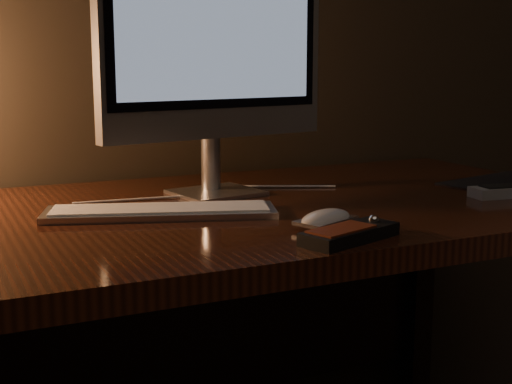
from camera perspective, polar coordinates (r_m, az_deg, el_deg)
name	(u,v)px	position (r m, az deg, el deg)	size (l,w,h in m)	color
desk	(193,267)	(1.39, -5.10, -5.98)	(1.60, 0.75, 0.75)	#39180D
monitor	(216,38)	(1.40, -3.25, 12.19)	(0.49, 0.17, 0.52)	silver
keyboard	(161,211)	(1.24, -7.64, -1.53)	(0.40, 0.11, 0.01)	silver
mouse	(326,221)	(1.15, 5.61, -2.34)	(0.11, 0.06, 0.02)	white
media_remote	(350,233)	(1.06, 7.52, -3.29)	(0.18, 0.11, 0.03)	black
cable	(215,193)	(1.43, -3.30, -0.10)	(0.00, 0.00, 0.54)	white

